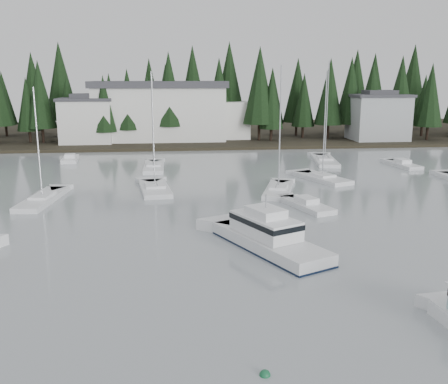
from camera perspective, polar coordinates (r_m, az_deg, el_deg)
The scene contains 16 objects.
far_shore_land at distance 111.02m, azimuth -4.50°, elevation 6.69°, with size 240.00×54.00×1.00m, color black.
conifer_treeline at distance 100.09m, azimuth -4.33°, elevation 6.01°, with size 200.00×22.00×20.00m, color black, non-canonical shape.
house_west at distance 93.86m, azimuth -15.41°, elevation 7.98°, with size 9.54×7.42×8.75m.
house_east_a at distance 99.47m, azimuth 17.20°, elevation 8.27°, with size 10.60×8.48×9.25m.
harbor_inn at distance 95.87m, azimuth -6.12°, elevation 9.14°, with size 29.50×11.50×10.90m.
cabin_cruiser_center at distance 36.18m, azimuth 5.06°, elevation -5.40°, with size 7.53×10.99×4.56m.
sailboat_0 at distance 74.32m, azimuth 11.43°, elevation 3.43°, with size 4.45×10.61×14.91m.
sailboat_3 at distance 54.78m, azimuth -7.89°, elevation 0.21°, with size 3.98×8.57×12.93m.
sailboat_6 at distance 53.93m, azimuth 6.23°, elevation 0.07°, with size 5.04×8.92×13.89m.
sailboat_7 at distance 68.21m, azimuth -8.00°, elevation 2.72°, with size 2.66×9.15×13.39m.
sailboat_8 at distance 52.82m, azimuth -20.02°, elevation -0.95°, with size 3.54×9.73×11.71m.
sailboat_10 at distance 61.15m, azimuth 11.16°, elevation 1.42°, with size 5.72×8.54×13.30m.
runabout_1 at distance 47.96m, azimuth 9.38°, elevation -1.60°, with size 4.21×7.15×1.42m.
runabout_3 at distance 77.19m, azimuth -17.17°, elevation 3.50°, with size 2.76×5.71×1.42m.
runabout_4 at distance 73.61m, azimuth 19.70°, elevation 2.88°, with size 3.01×7.11×1.42m.
mooring_buoy_green at distance 22.08m, azimuth 4.70°, elevation -20.15°, with size 0.48×0.48×0.48m, color #145933.
Camera 1 is at (-2.78, -13.33, 12.05)m, focal length 40.00 mm.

